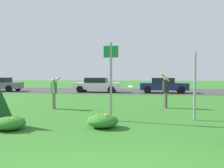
# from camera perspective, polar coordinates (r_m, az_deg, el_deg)

# --- Properties ---
(ground_plane) EXTENTS (120.00, 120.00, 0.00)m
(ground_plane) POSITION_cam_1_polar(r_m,az_deg,el_deg) (15.04, 6.04, -4.56)
(ground_plane) COLOR #2D6B23
(highway_strip) EXTENTS (120.00, 9.46, 0.01)m
(highway_strip) POSITION_cam_1_polar(r_m,az_deg,el_deg) (26.61, 7.08, -1.64)
(highway_strip) COLOR #38383A
(highway_strip) RESTS_ON ground
(highway_center_stripe) EXTENTS (120.00, 0.16, 0.00)m
(highway_center_stripe) POSITION_cam_1_polar(r_m,az_deg,el_deg) (26.61, 7.08, -1.63)
(highway_center_stripe) COLOR yellow
(highway_center_stripe) RESTS_ON ground
(daylily_clump_mid_left) EXTENTS (1.03, 0.96, 0.46)m
(daylily_clump_mid_left) POSITION_cam_1_polar(r_m,az_deg,el_deg) (8.63, -22.46, -8.32)
(daylily_clump_mid_left) COLOR #2D7526
(daylily_clump_mid_left) RESTS_ON ground
(daylily_clump_front_center) EXTENTS (1.04, 0.98, 0.48)m
(daylily_clump_front_center) POSITION_cam_1_polar(r_m,az_deg,el_deg) (8.31, -2.14, -8.46)
(daylily_clump_front_center) COLOR #2D7526
(daylily_clump_front_center) RESTS_ON ground
(sign_post_near_path) EXTENTS (0.56, 0.10, 2.97)m
(sign_post_near_path) POSITION_cam_1_polar(r_m,az_deg,el_deg) (9.42, -0.23, 2.33)
(sign_post_near_path) COLOR #93969B
(sign_post_near_path) RESTS_ON ground
(sign_post_by_roadside) EXTENTS (0.07, 0.10, 2.62)m
(sign_post_by_roadside) POSITION_cam_1_polar(r_m,az_deg,el_deg) (10.07, 18.45, -0.48)
(sign_post_by_roadside) COLOR #93969B
(sign_post_by_roadside) RESTS_ON ground
(person_thrower_green_shirt) EXTENTS (0.50, 0.55, 1.66)m
(person_thrower_green_shirt) POSITION_cam_1_polar(r_m,az_deg,el_deg) (13.09, -13.19, -1.48)
(person_thrower_green_shirt) COLOR #287038
(person_thrower_green_shirt) RESTS_ON ground
(person_catcher_dark_shirt) EXTENTS (0.48, 0.55, 1.85)m
(person_catcher_dark_shirt) POSITION_cam_1_polar(r_m,az_deg,el_deg) (13.38, 12.17, -1.13)
(person_catcher_dark_shirt) COLOR #232328
(person_catcher_dark_shirt) RESTS_ON ground
(frisbee_white) EXTENTS (0.25, 0.24, 0.11)m
(frisbee_white) POSITION_cam_1_polar(r_m,az_deg,el_deg) (12.84, 4.23, -0.59)
(frisbee_white) COLOR white
(car_gray_leftmost) EXTENTS (4.50, 2.00, 1.45)m
(car_gray_leftmost) POSITION_cam_1_polar(r_m,az_deg,el_deg) (29.05, -24.33, -0.04)
(car_gray_leftmost) COLOR slate
(car_gray_leftmost) RESTS_ON ground
(car_white_center_left) EXTENTS (4.50, 2.00, 1.45)m
(car_white_center_left) POSITION_cam_1_polar(r_m,az_deg,el_deg) (24.97, -3.44, -0.18)
(car_white_center_left) COLOR silver
(car_white_center_left) RESTS_ON ground
(car_navy_center_right) EXTENTS (4.50, 2.00, 1.45)m
(car_navy_center_right) POSITION_cam_1_polar(r_m,az_deg,el_deg) (24.48, 11.73, -0.27)
(car_navy_center_right) COLOR navy
(car_navy_center_right) RESTS_ON ground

